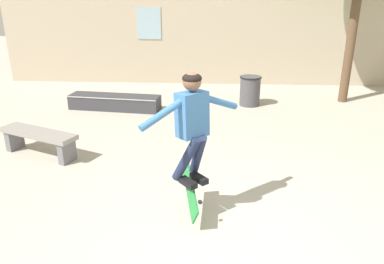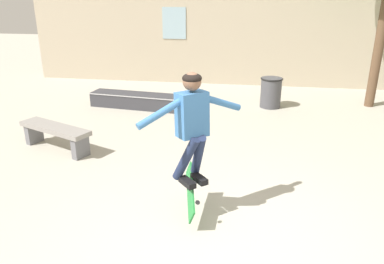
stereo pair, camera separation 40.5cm
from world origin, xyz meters
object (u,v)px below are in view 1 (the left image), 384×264
Objects in this scene: skate_ledge at (115,102)px; skater at (192,120)px; trash_bin at (250,90)px; park_bench at (39,138)px; skateboard_flipping at (191,191)px.

skater is at bearing -57.73° from skate_ledge.
trash_bin is 0.53× the size of skater.
skater reaches higher than park_bench.
park_bench is 1.10× the size of skater.
skate_ledge is at bearing -166.91° from skateboard_flipping.
park_bench is 0.68× the size of skate_ledge.
skate_ledge is (0.60, 2.73, -0.15)m from park_bench.
skate_ledge is 4.91m from skateboard_flipping.
skate_ledge is at bearing 100.65° from park_bench.
skateboard_flipping reaches higher than skate_ledge.
trash_bin is at bearing 16.15° from skate_ledge.
skate_ledge is 1.63× the size of skater.
skate_ledge is 5.01m from skater.
skateboard_flipping is (-0.02, -0.03, -0.92)m from skater.
skate_ledge is 3.29m from trash_bin.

